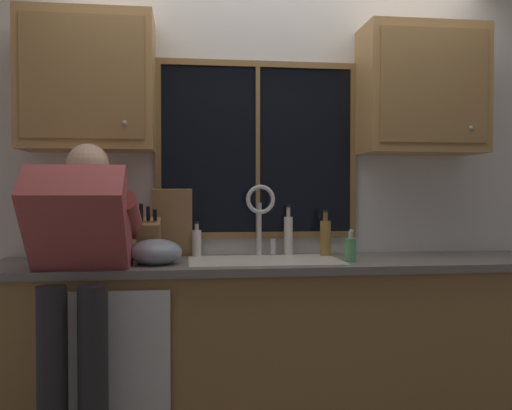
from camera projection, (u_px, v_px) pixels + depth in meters
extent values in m
cube|color=silver|center=(270.00, 193.00, 3.33)|extent=(5.31, 0.12, 2.55)
cube|color=black|center=(257.00, 150.00, 3.25)|extent=(1.10, 0.02, 0.95)
cube|color=olive|center=(258.00, 64.00, 3.22)|extent=(1.17, 0.02, 0.04)
cube|color=olive|center=(258.00, 235.00, 3.25)|extent=(1.17, 0.02, 0.04)
cube|color=olive|center=(158.00, 149.00, 3.16)|extent=(0.03, 0.02, 0.95)
cube|color=olive|center=(353.00, 151.00, 3.31)|extent=(0.04, 0.02, 0.95)
cube|color=olive|center=(258.00, 150.00, 3.23)|extent=(0.02, 0.02, 0.95)
cube|color=#A07744|center=(280.00, 349.00, 3.00)|extent=(2.91, 0.58, 0.88)
cube|color=slate|center=(281.00, 264.00, 2.97)|extent=(2.97, 0.62, 0.04)
cube|color=white|center=(104.00, 371.00, 2.58)|extent=(0.60, 0.02, 0.74)
cube|color=#B2844C|center=(88.00, 83.00, 2.96)|extent=(0.69, 0.33, 0.72)
cube|color=#9D7443|center=(82.00, 76.00, 2.79)|extent=(0.61, 0.01, 0.62)
sphere|color=#B2B2B7|center=(125.00, 123.00, 2.82)|extent=(0.02, 0.02, 0.02)
cube|color=#B2844C|center=(421.00, 91.00, 3.20)|extent=(0.69, 0.33, 0.72)
cube|color=#9D7443|center=(435.00, 85.00, 3.03)|extent=(0.61, 0.01, 0.62)
sphere|color=#B2B2B7|center=(471.00, 128.00, 3.05)|extent=(0.02, 0.02, 0.02)
cube|color=white|center=(265.00, 262.00, 2.97)|extent=(0.80, 0.46, 0.02)
cube|color=beige|center=(227.00, 282.00, 2.95)|extent=(0.36, 0.42, 0.20)
cube|color=beige|center=(302.00, 280.00, 3.00)|extent=(0.36, 0.42, 0.20)
cube|color=white|center=(265.00, 281.00, 2.97)|extent=(0.04, 0.42, 0.20)
cylinder|color=silver|center=(259.00, 229.00, 3.19)|extent=(0.03, 0.03, 0.30)
torus|color=silver|center=(261.00, 199.00, 3.12)|extent=(0.16, 0.02, 0.16)
cylinder|color=silver|center=(273.00, 247.00, 3.20)|extent=(0.03, 0.03, 0.09)
cylinder|color=#262628|center=(52.00, 389.00, 2.40)|extent=(0.13, 0.13, 0.88)
cylinder|color=#262628|center=(93.00, 387.00, 2.42)|extent=(0.13, 0.13, 0.88)
cube|color=#B24C4C|center=(79.00, 230.00, 2.57)|extent=(0.44, 0.53, 0.59)
sphere|color=beige|center=(88.00, 165.00, 2.81)|extent=(0.21, 0.21, 0.21)
cylinder|color=#B24C4C|center=(39.00, 217.00, 2.72)|extent=(0.09, 0.52, 0.26)
cylinder|color=#B24C4C|center=(132.00, 217.00, 2.78)|extent=(0.09, 0.52, 0.26)
cube|color=olive|center=(149.00, 241.00, 2.97)|extent=(0.12, 0.18, 0.25)
cylinder|color=black|center=(141.00, 212.00, 2.90)|extent=(0.02, 0.05, 0.09)
cylinder|color=black|center=(148.00, 214.00, 2.91)|extent=(0.02, 0.04, 0.08)
cylinder|color=black|center=(155.00, 215.00, 2.92)|extent=(0.02, 0.04, 0.06)
cube|color=#997047|center=(172.00, 223.00, 3.11)|extent=(0.22, 0.10, 0.38)
ellipsoid|color=#8C99A8|center=(155.00, 252.00, 2.82)|extent=(0.27, 0.27, 0.13)
cylinder|color=#59A566|center=(350.00, 250.00, 2.91)|extent=(0.06, 0.06, 0.12)
cylinder|color=silver|center=(351.00, 235.00, 2.91)|extent=(0.02, 0.02, 0.04)
cylinder|color=silver|center=(352.00, 231.00, 2.89)|extent=(0.01, 0.04, 0.01)
cylinder|color=silver|center=(197.00, 243.00, 3.13)|extent=(0.05, 0.05, 0.15)
cylinder|color=#B3AFA7|center=(197.00, 227.00, 3.13)|extent=(0.02, 0.02, 0.04)
cylinder|color=black|center=(197.00, 223.00, 3.13)|extent=(0.03, 0.03, 0.01)
cylinder|color=olive|center=(325.00, 238.00, 3.18)|extent=(0.06, 0.06, 0.20)
cylinder|color=brown|center=(325.00, 217.00, 3.18)|extent=(0.03, 0.03, 0.05)
cylinder|color=black|center=(326.00, 211.00, 3.18)|extent=(0.03, 0.03, 0.01)
cylinder|color=silver|center=(288.00, 236.00, 3.22)|extent=(0.05, 0.05, 0.22)
cylinder|color=#B3AFA7|center=(288.00, 212.00, 3.22)|extent=(0.02, 0.02, 0.05)
cylinder|color=black|center=(288.00, 206.00, 3.21)|extent=(0.03, 0.03, 0.01)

